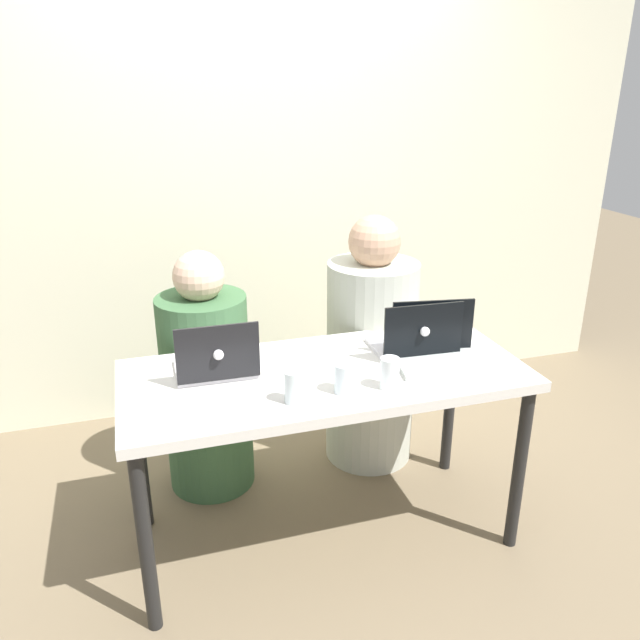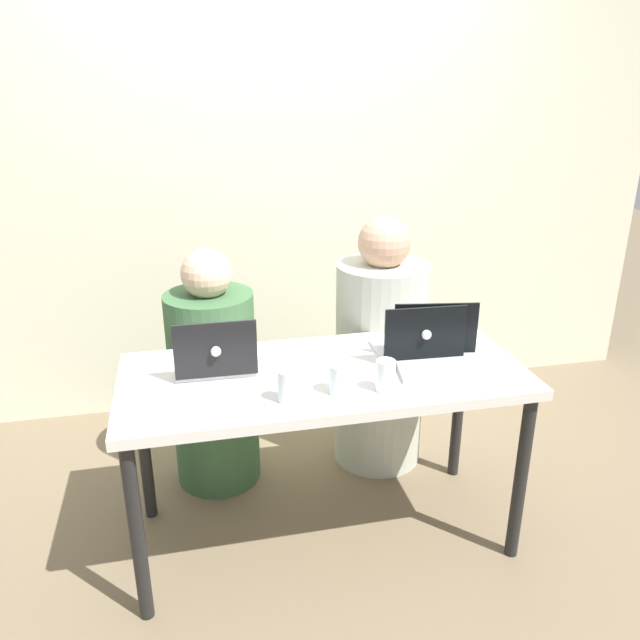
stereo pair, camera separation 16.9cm
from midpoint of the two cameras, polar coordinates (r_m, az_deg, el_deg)
name	(u,v)px [view 1 (the left image)]	position (r m, az deg, el deg)	size (l,w,h in m)	color
ground_plane	(325,533)	(2.75, -1.43, -18.90)	(12.00, 12.00, 0.00)	#706048
back_wall	(252,195)	(3.43, -7.68, 11.26)	(4.50, 0.10, 2.38)	beige
desk	(325,389)	(2.37, -1.57, -6.37)	(1.51, 0.66, 0.75)	silver
person_on_left	(207,386)	(2.85, -12.01, -5.94)	(0.45, 0.45, 1.11)	#395F3A
person_on_right	(371,355)	(2.98, 3.06, -3.27)	(0.44, 0.44, 1.21)	#B6B9A9
laptop_back_right	(415,340)	(2.50, 6.77, -1.88)	(0.33, 0.27, 0.23)	silver
laptop_back_left	(216,363)	(2.33, -11.51, -3.93)	(0.30, 0.27, 0.23)	silver
laptop_front_right	(437,350)	(2.42, 8.73, -2.74)	(0.36, 0.28, 0.22)	#AFB7B4
water_glass_center	(345,380)	(2.17, 0.03, -5.56)	(0.07, 0.07, 0.11)	silver
water_glass_left	(293,389)	(2.11, -4.75, -6.35)	(0.06, 0.06, 0.11)	silver
water_glass_right	(390,375)	(2.20, 4.19, -5.10)	(0.07, 0.07, 0.12)	white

